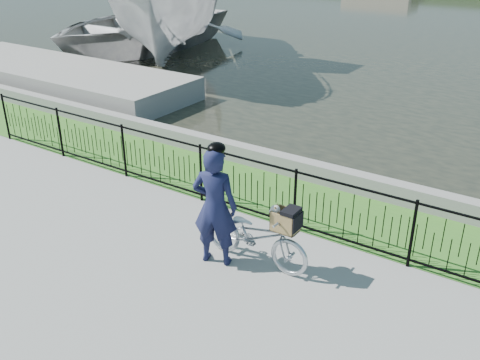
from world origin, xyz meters
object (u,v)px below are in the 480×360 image
Objects in this scene: dock at (56,76)px; cyclist at (215,206)px; bicycle_rig at (257,235)px; boat_far at (139,26)px; boat_near at (169,1)px.

cyclist reaches higher than dock.
boat_far is (-12.90, 11.11, 0.48)m from bicycle_rig.
cyclist is (-0.55, -0.31, 0.48)m from bicycle_rig.
boat_far is at bearing 137.22° from cyclist.
boat_near is (0.57, 5.16, 1.90)m from dock.
boat_near is at bearing 83.65° from dock.
boat_far reaches higher than dock.
dock is 12.12m from bicycle_rig.
dock is 5.50× the size of bicycle_rig.
dock is 11.78m from cyclist.
cyclist is at bearing -27.41° from dock.
boat_near reaches higher than bicycle_rig.
bicycle_rig is 0.80m from cyclist.
boat_near is 2.92m from boat_far.
boat_far is at bearing 161.06° from boat_near.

